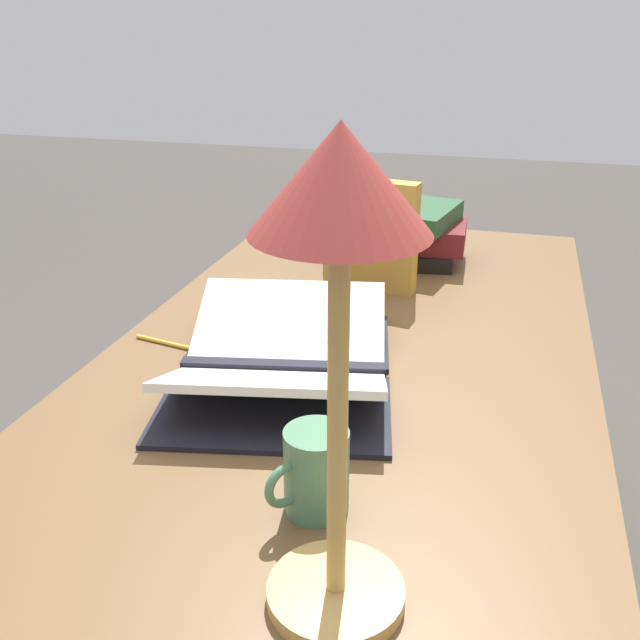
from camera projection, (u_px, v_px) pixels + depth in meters
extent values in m
cube|color=brown|center=(348.00, 361.00, 1.19)|extent=(1.56, 0.79, 0.03)
cube|color=brown|center=(290.00, 356.00, 2.07)|extent=(0.06, 0.06, 0.74)
cube|color=brown|center=(534.00, 387.00, 1.90)|extent=(0.06, 0.06, 0.74)
cube|color=black|center=(283.00, 368.00, 1.10)|extent=(0.09, 0.32, 0.02)
cube|color=black|center=(291.00, 340.00, 1.21)|extent=(0.27, 0.36, 0.01)
cube|color=black|center=(273.00, 411.00, 1.00)|extent=(0.27, 0.36, 0.01)
cube|color=silver|center=(290.00, 323.00, 1.19)|extent=(0.25, 0.34, 0.08)
cube|color=silver|center=(274.00, 383.00, 1.00)|extent=(0.25, 0.34, 0.08)
cube|color=black|center=(397.00, 252.00, 1.61)|extent=(0.22, 0.26, 0.03)
cube|color=maroon|center=(398.00, 233.00, 1.60)|extent=(0.17, 0.30, 0.05)
cube|color=#234C2D|center=(399.00, 213.00, 1.58)|extent=(0.24, 0.27, 0.04)
cube|color=#BC8933|center=(370.00, 235.00, 1.41)|extent=(0.07, 0.19, 0.22)
cylinder|color=tan|center=(336.00, 593.00, 0.68)|extent=(0.13, 0.13, 0.02)
cylinder|color=tan|center=(337.00, 430.00, 0.61)|extent=(0.02, 0.02, 0.35)
cone|color=#99332D|center=(340.00, 178.00, 0.52)|extent=(0.14, 0.14, 0.08)
cylinder|color=#4C7F5B|center=(316.00, 471.00, 0.79)|extent=(0.07, 0.07, 0.10)
torus|color=#4C7F5B|center=(286.00, 485.00, 0.77)|extent=(0.05, 0.04, 0.05)
cylinder|color=gold|center=(179.00, 346.00, 1.19)|extent=(0.04, 0.17, 0.01)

